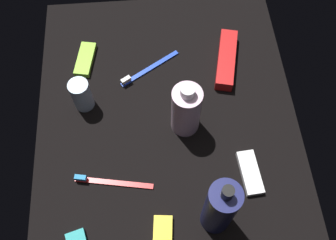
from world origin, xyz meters
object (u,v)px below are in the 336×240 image
Objects in this scene: deodorant_stick at (82,95)px; snack_bar_lime at (85,59)px; toothpaste_box_red at (226,60)px; toothbrush_blue at (146,70)px; snack_bar_white at (250,173)px; toothbrush_red at (109,182)px; bodywash_bottle at (186,112)px; lotion_bottle at (220,208)px.

deodorant_stick reaches higher than snack_bar_lime.
deodorant_stick is 38.56cm from toothpaste_box_red.
deodorant_stick is at bearing -168.87° from snack_bar_lime.
deodorant_stick is at bearing 118.67° from toothbrush_blue.
deodorant_stick reaches higher than snack_bar_white.
snack_bar_lime is at bearing 0.20° from deodorant_stick.
toothpaste_box_red is at bearing -45.59° from toothbrush_red.
bodywash_bottle is 1.04× the size of toothbrush_blue.
bodywash_bottle reaches higher than toothbrush_red.
lotion_bottle is at bearing -169.81° from bodywash_bottle.
deodorant_stick is 0.51× the size of toothpaste_box_red.
snack_bar_white is (-0.49, -32.20, 0.14)cm from toothbrush_red.
lotion_bottle reaches higher than toothbrush_red.
bodywash_bottle is 22.67cm from toothpaste_box_red.
toothbrush_red is (-21.11, -5.88, -3.89)cm from deodorant_stick.
toothpaste_box_red reaches higher than toothbrush_red.
deodorant_stick reaches higher than toothbrush_blue.
deodorant_stick is (8.23, 24.53, -2.98)cm from bodywash_bottle.
toothpaste_box_red is 1.69× the size of snack_bar_white.
snack_bar_lime and snack_bar_white have the same top height.
snack_bar_lime is (4.55, 16.07, 0.14)cm from toothbrush_blue.
snack_bar_lime is at bearing 48.77° from bodywash_bottle.
bodywash_bottle is 23.68cm from toothbrush_red.
lotion_bottle reaches higher than deodorant_stick.
bodywash_bottle is at bearing -120.30° from snack_bar_lime.
deodorant_stick reaches higher than toothpaste_box_red.
snack_bar_white is (-34.91, -38.13, 0.00)cm from snack_bar_lime.
lotion_bottle is 1.23× the size of toothpaste_box_red.
toothpaste_box_red is (9.60, -37.24, -2.90)cm from deodorant_stick.
toothbrush_blue reaches higher than snack_bar_lime.
snack_bar_lime is at bearing 32.83° from lotion_bottle.
snack_bar_white is (-31.21, -0.84, -0.85)cm from toothpaste_box_red.
deodorant_stick is 0.50× the size of toothbrush_red.
bodywash_bottle is 26.05cm from deodorant_stick.
deodorant_stick is at bearing 55.86° from snack_bar_white.
bodywash_bottle reaches higher than toothpaste_box_red.
toothpaste_box_red reaches higher than toothbrush_blue.
lotion_bottle is 2.40× the size of deodorant_stick.
snack_bar_lime is (3.70, 37.28, -0.85)cm from toothpaste_box_red.
toothbrush_blue is at bearing 17.55° from lotion_bottle.
snack_bar_white is at bearing -44.51° from lotion_bottle.
bodywash_bottle reaches higher than snack_bar_white.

